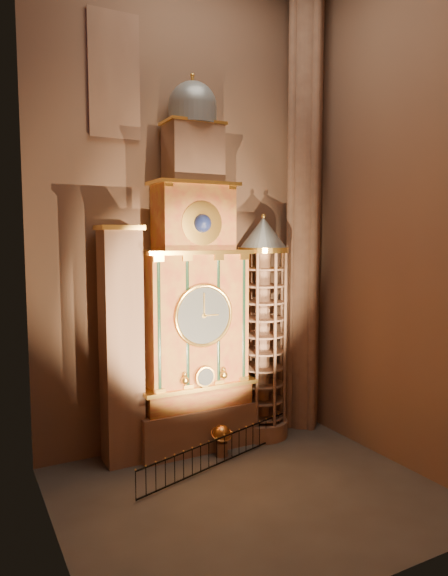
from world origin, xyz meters
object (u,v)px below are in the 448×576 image
celestial_globe (222,437)px  iron_railing (221,451)px  portrait_tower (121,345)px  stair_turret (263,329)px  astronomical_clock (194,304)px

celestial_globe → iron_railing: 0.97m
portrait_tower → iron_railing: portrait_tower is taller
celestial_globe → stair_turret: bearing=22.8°
portrait_tower → stair_turret: stair_turret is taller
portrait_tower → celestial_globe: (4.04, -1.48, -4.31)m
astronomical_clock → stair_turret: (3.50, -0.26, -1.41)m
celestial_globe → iron_railing: celestial_globe is taller
astronomical_clock → stair_turret: 3.78m
astronomical_clock → stair_turret: size_ratio=1.55×
astronomical_clock → celestial_globe: 6.05m
portrait_tower → stair_turret: (6.90, -0.28, 0.12)m
portrait_tower → astronomical_clock: bearing=-0.3°
celestial_globe → astronomical_clock: bearing=113.5°
stair_turret → celestial_globe: 5.41m
portrait_tower → celestial_globe: portrait_tower is taller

